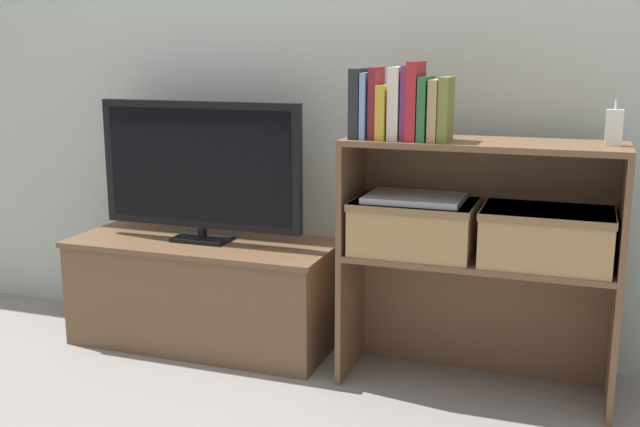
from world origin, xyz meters
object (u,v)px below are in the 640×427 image
(book_olive, at_px, (446,109))
(tv_stand, at_px, (204,292))
(book_skyblue, at_px, (368,106))
(book_forest, at_px, (426,109))
(book_crimson, at_px, (416,101))
(storage_basket_left, at_px, (414,224))
(book_maroon, at_px, (376,103))
(book_charcoal, at_px, (359,103))
(baby_monitor, at_px, (614,127))
(storage_basket_right, at_px, (546,234))
(book_tan, at_px, (436,110))
(tv, at_px, (200,167))
(laptop, at_px, (415,198))
(book_mustard, at_px, (385,112))
(book_plum, at_px, (407,103))
(book_ivory, at_px, (397,103))

(book_olive, bearing_deg, tv_stand, 173.65)
(book_skyblue, xyz_separation_m, book_forest, (0.20, 0.00, -0.01))
(book_crimson, distance_m, storage_basket_left, 0.42)
(book_maroon, xyz_separation_m, book_forest, (0.17, 0.00, -0.01))
(book_charcoal, bearing_deg, baby_monitor, 3.85)
(book_charcoal, height_order, storage_basket_right, book_charcoal)
(book_tan, relative_size, storage_basket_left, 0.48)
(tv, distance_m, laptop, 0.86)
(book_forest, xyz_separation_m, storage_basket_left, (-0.04, 0.04, -0.40))
(book_crimson, height_order, storage_basket_left, book_crimson)
(book_olive, bearing_deg, tv, 173.74)
(book_charcoal, distance_m, book_skyblue, 0.03)
(book_maroon, height_order, book_olive, book_maroon)
(tv_stand, xyz_separation_m, baby_monitor, (1.47, -0.05, 0.71))
(book_tan, bearing_deg, book_mustard, 180.00)
(book_charcoal, relative_size, book_tan, 1.17)
(book_charcoal, bearing_deg, book_tan, 0.00)
(book_charcoal, bearing_deg, laptop, 11.57)
(tv, height_order, book_crimson, book_crimson)
(book_mustard, bearing_deg, book_skyblue, 180.00)
(book_crimson, relative_size, baby_monitor, 1.80)
(book_charcoal, distance_m, book_plum, 0.16)
(tv, distance_m, book_mustard, 0.80)
(storage_basket_right, bearing_deg, laptop, 180.00)
(book_olive, relative_size, baby_monitor, 1.46)
(book_plum, relative_size, storage_basket_left, 0.58)
(book_ivory, bearing_deg, tv, 172.48)
(book_skyblue, height_order, book_maroon, book_maroon)
(book_ivory, height_order, book_forest, book_ivory)
(book_crimson, bearing_deg, book_forest, 0.00)
(tv, xyz_separation_m, book_plum, (0.83, -0.10, 0.27))
(book_tan, bearing_deg, baby_monitor, 5.67)
(storage_basket_left, bearing_deg, book_plum, -124.18)
(baby_monitor, height_order, storage_basket_right, baby_monitor)
(book_olive, xyz_separation_m, laptop, (-0.10, 0.04, -0.30))
(tv, xyz_separation_m, laptop, (0.86, -0.07, -0.05))
(book_crimson, bearing_deg, book_ivory, 180.00)
(book_olive, bearing_deg, book_charcoal, 180.00)
(book_plum, relative_size, laptop, 0.74)
(tv_stand, height_order, book_crimson, book_crimson)
(book_skyblue, height_order, storage_basket_left, book_skyblue)
(storage_basket_right, bearing_deg, book_mustard, -175.84)
(storage_basket_left, distance_m, laptop, 0.09)
(book_tan, bearing_deg, storage_basket_right, 6.08)
(book_mustard, distance_m, book_tan, 0.17)
(book_crimson, relative_size, laptop, 0.78)
(book_ivory, distance_m, book_olive, 0.16)
(book_tan, bearing_deg, book_maroon, 180.00)
(tv, xyz_separation_m, book_olive, (0.96, -0.10, 0.25))
(storage_basket_left, bearing_deg, book_maroon, -163.43)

